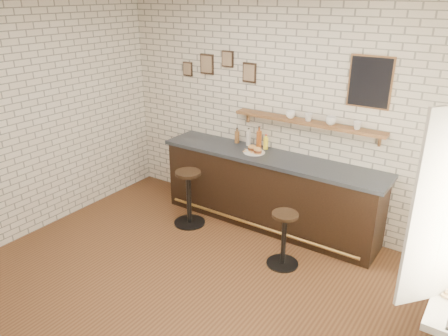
{
  "coord_description": "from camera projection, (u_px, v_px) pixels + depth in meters",
  "views": [
    {
      "loc": [
        2.5,
        -3.06,
        3.03
      ],
      "look_at": [
        -0.18,
        0.9,
        1.07
      ],
      "focal_mm": 35.0,
      "sensor_mm": 36.0,
      "label": 1
    }
  ],
  "objects": [
    {
      "name": "ciabatta_sandwich",
      "position": [
        255.0,
        149.0,
        5.79
      ],
      "size": [
        0.25,
        0.17,
        0.08
      ],
      "color": "tan",
      "rests_on": "sandwich_plate"
    },
    {
      "name": "bitters_bottle_amber",
      "position": [
        259.0,
        139.0,
        5.96
      ],
      "size": [
        0.07,
        0.07,
        0.3
      ],
      "color": "#904317",
      "rests_on": "bar_counter"
    },
    {
      "name": "bitters_bottle_brown",
      "position": [
        237.0,
        137.0,
        6.16
      ],
      "size": [
        0.07,
        0.07,
        0.22
      ],
      "color": "brown",
      "rests_on": "bar_counter"
    },
    {
      "name": "bar_stool_left",
      "position": [
        189.0,
        196.0,
        5.94
      ],
      "size": [
        0.43,
        0.43,
        0.78
      ],
      "color": "black",
      "rests_on": "ground"
    },
    {
      "name": "potato_chips",
      "position": [
        253.0,
        152.0,
        5.82
      ],
      "size": [
        0.26,
        0.19,
        0.0
      ],
      "color": "#EFAB54",
      "rests_on": "sandwich_plate"
    },
    {
      "name": "condiment_bottle_yellow",
      "position": [
        266.0,
        143.0,
        5.92
      ],
      "size": [
        0.06,
        0.06,
        0.21
      ],
      "color": "yellow",
      "rests_on": "bar_counter"
    },
    {
      "name": "bar_counter",
      "position": [
        269.0,
        191.0,
        5.9
      ],
      "size": [
        3.1,
        0.65,
        1.01
      ],
      "color": "black",
      "rests_on": "ground"
    },
    {
      "name": "ground",
      "position": [
        192.0,
        287.0,
        4.79
      ],
      "size": [
        5.0,
        5.0,
        0.0
      ],
      "primitive_type": "plane",
      "color": "brown",
      "rests_on": "ground"
    },
    {
      "name": "shelf_cup_a",
      "position": [
        291.0,
        114.0,
        5.57
      ],
      "size": [
        0.12,
        0.12,
        0.1
      ],
      "primitive_type": "imported",
      "rotation": [
        0.0,
        0.0,
        -0.03
      ],
      "color": "white",
      "rests_on": "wall_shelf"
    },
    {
      "name": "shelf_cup_c",
      "position": [
        331.0,
        121.0,
        5.29
      ],
      "size": [
        0.18,
        0.18,
        0.1
      ],
      "primitive_type": "imported",
      "rotation": [
        0.0,
        0.0,
        1.11
      ],
      "color": "white",
      "rests_on": "wall_shelf"
    },
    {
      "name": "book_lower",
      "position": [
        446.0,
        289.0,
        3.28
      ],
      "size": [
        0.22,
        0.27,
        0.02
      ],
      "primitive_type": "imported",
      "rotation": [
        0.0,
        0.0,
        -0.2
      ],
      "color": "tan",
      "rests_on": "window_sill"
    },
    {
      "name": "sandwich_plate",
      "position": [
        254.0,
        152.0,
        5.81
      ],
      "size": [
        0.28,
        0.28,
        0.01
      ],
      "primitive_type": "cylinder",
      "color": "white",
      "rests_on": "bar_counter"
    },
    {
      "name": "bitters_bottle_white",
      "position": [
        249.0,
        138.0,
        6.06
      ],
      "size": [
        0.06,
        0.06,
        0.25
      ],
      "color": "silver",
      "rests_on": "bar_counter"
    },
    {
      "name": "shelf_cup_b",
      "position": [
        308.0,
        117.0,
        5.44
      ],
      "size": [
        0.15,
        0.15,
        0.1
      ],
      "primitive_type": "imported",
      "rotation": [
        0.0,
        0.0,
        0.82
      ],
      "color": "white",
      "rests_on": "wall_shelf"
    },
    {
      "name": "book_upper",
      "position": [
        447.0,
        284.0,
        3.3
      ],
      "size": [
        0.19,
        0.25,
        0.02
      ],
      "primitive_type": "imported",
      "rotation": [
        0.0,
        0.0,
        0.03
      ],
      "color": "tan",
      "rests_on": "book_lower"
    },
    {
      "name": "bar_stool_right",
      "position": [
        284.0,
        237.0,
        5.05
      ],
      "size": [
        0.4,
        0.4,
        0.68
      ],
      "color": "black",
      "rests_on": "ground"
    },
    {
      "name": "wall_shelf",
      "position": [
        307.0,
        122.0,
        5.48
      ],
      "size": [
        2.0,
        0.18,
        0.18
      ],
      "color": "brown",
      "rests_on": "ground"
    },
    {
      "name": "back_wall_decor",
      "position": [
        300.0,
        75.0,
        5.42
      ],
      "size": [
        2.96,
        0.02,
        0.56
      ],
      "color": "black",
      "rests_on": "ground"
    },
    {
      "name": "shelf_cup_d",
      "position": [
        357.0,
        125.0,
        5.12
      ],
      "size": [
        0.12,
        0.12,
        0.09
      ],
      "primitive_type": "imported",
      "rotation": [
        0.0,
        0.0,
        -0.17
      ],
      "color": "white",
      "rests_on": "wall_shelf"
    }
  ]
}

